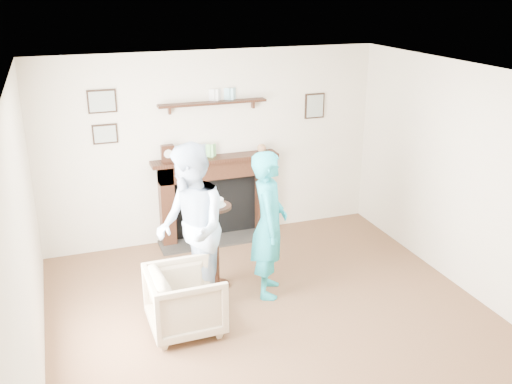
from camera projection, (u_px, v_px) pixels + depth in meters
ground at (283, 332)px, 5.69m from camera, size 5.00×5.00×0.00m
room_shell at (260, 158)px, 5.74m from camera, size 4.54×5.02×2.52m
armchair at (187, 328)px, 5.75m from camera, size 0.73×0.71×0.66m
man at (194, 303)px, 6.20m from camera, size 0.69×0.88×1.79m
woman at (268, 291)px, 6.44m from camera, size 0.58×0.70×1.65m
pedestal_table at (216, 230)px, 6.32m from camera, size 0.36×0.36×1.14m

